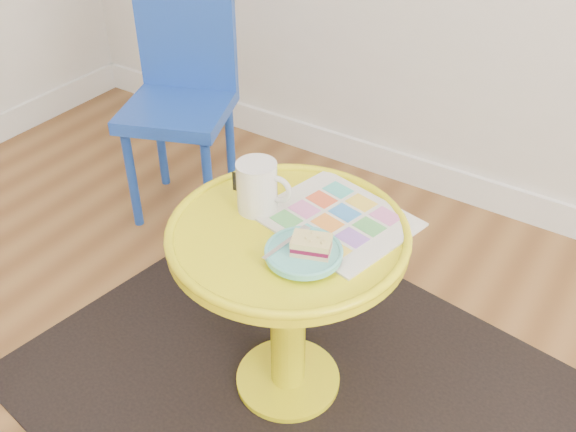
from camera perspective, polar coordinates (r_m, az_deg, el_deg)
The scene contains 9 objects.
room_walls at distance 2.17m, azimuth -15.79°, elevation -2.88°, with size 4.00×4.00×4.00m.
rug at distance 1.78m, azimuth 0.00°, elevation -14.45°, with size 1.30×1.10×0.01m, color black.
side_table at distance 1.52m, azimuth 0.00°, elevation -5.65°, with size 0.54×0.54×0.52m.
chair at distance 2.25m, azimuth -9.43°, elevation 11.04°, with size 0.44×0.44×0.77m.
newspaper at distance 1.46m, azimuth 4.31°, elevation -0.26°, with size 0.32×0.27×0.01m, color silver.
mug at distance 1.46m, azimuth -2.68°, elevation 2.72°, with size 0.13×0.09×0.12m.
plate at distance 1.34m, azimuth 1.40°, elevation -3.31°, with size 0.16×0.16×0.02m.
cake_slice at distance 1.32m, azimuth 2.09°, elevation -2.59°, with size 0.09×0.08×0.04m.
fork at distance 1.35m, azimuth 0.01°, elevation -2.27°, with size 0.03×0.14×0.00m.
Camera 1 is at (0.39, -0.03, 1.38)m, focal length 40.00 mm.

